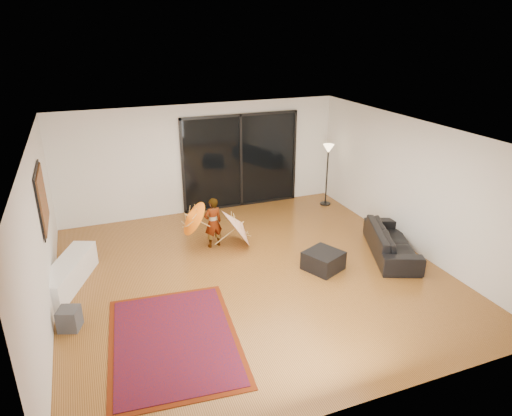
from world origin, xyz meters
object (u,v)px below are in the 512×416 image
media_console (68,274)px  sofa (392,242)px  ottoman (323,261)px  child (213,223)px

media_console → sofa: sofa is taller
ottoman → child: size_ratio=0.58×
sofa → ottoman: bearing=114.2°
ottoman → media_console: bearing=166.4°
sofa → child: 3.72m
media_console → ottoman: media_console is taller
media_console → sofa: 6.29m
sofa → child: size_ratio=1.81×
ottoman → child: bearing=134.5°
media_console → sofa: bearing=12.8°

